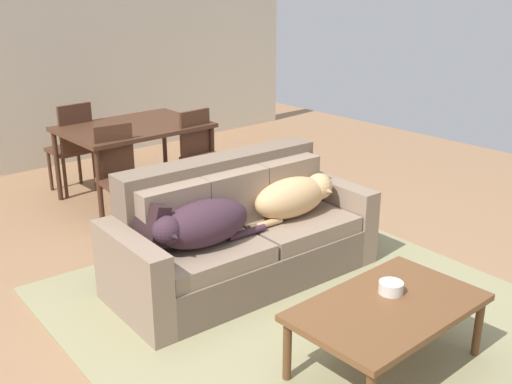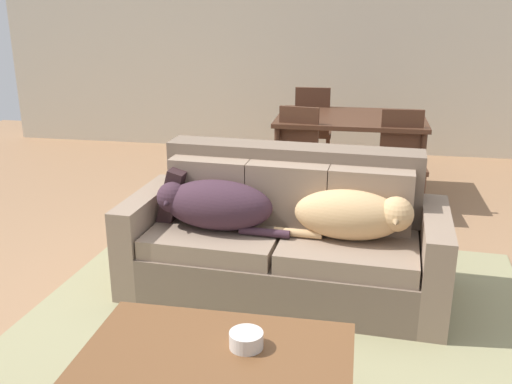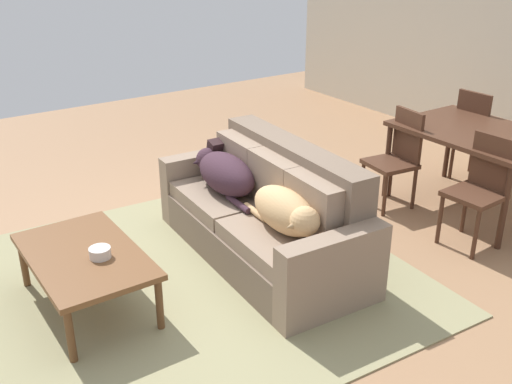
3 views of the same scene
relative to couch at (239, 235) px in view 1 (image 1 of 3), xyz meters
The scene contains 13 objects.
ground_plane 0.45m from the couch, 124.69° to the right, with size 10.00×10.00×0.00m, color #9A714E.
back_partition 3.90m from the couch, 92.41° to the left, with size 8.00×0.12×2.70m, color beige.
area_rug 0.82m from the couch, 90.30° to the right, with size 2.97×3.20×0.01m, color #938E64.
couch is the anchor object (origin of this frame).
dog_on_left_cushion 0.52m from the couch, 164.45° to the right, with size 0.86×0.38×0.32m.
dog_on_right_cushion 0.52m from the couch, 18.37° to the right, with size 0.82×0.36×0.31m.
throw_pillow_by_left_arm 0.79m from the couch, behind, with size 0.10×0.36×0.36m, color #2E1C1D.
coffee_table 1.45m from the couch, 93.90° to the right, with size 1.12×0.69×0.42m.
bowl_on_coffee_table 1.37m from the couch, 89.34° to the right, with size 0.14×0.14×0.07m, color silver.
dining_table 2.13m from the couch, 80.44° to the left, with size 1.39×1.00×0.76m.
dining_chair_near_left 1.57m from the couch, 94.23° to the left, with size 0.45×0.45×0.91m.
dining_chair_near_right 1.75m from the couch, 62.41° to the left, with size 0.42×0.42×0.92m.
dining_chair_far_left 2.63m from the couch, 91.29° to the left, with size 0.41×0.41×0.96m.
Camera 1 is at (-2.51, -3.00, 2.19)m, focal length 42.78 mm.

